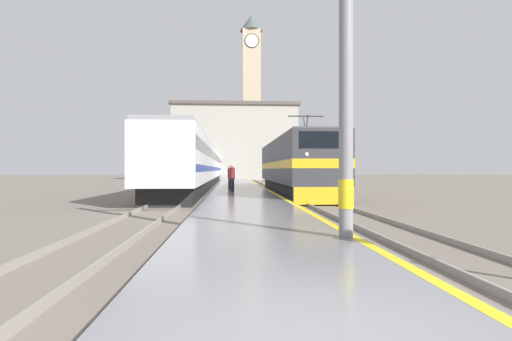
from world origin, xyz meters
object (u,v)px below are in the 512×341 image
(locomotive_train, at_px, (294,166))
(clock_tower, at_px, (251,93))
(person_on_platform, at_px, (232,177))
(second_waiting_passenger, at_px, (230,177))
(passenger_train, at_px, (201,165))
(catenary_mast, at_px, (348,46))

(locomotive_train, distance_m, clock_tower, 48.41)
(person_on_platform, relative_size, second_waiting_passenger, 1.02)
(locomotive_train, height_order, clock_tower, clock_tower)
(locomotive_train, xyz_separation_m, clock_tower, (-0.48, 46.39, 13.84))
(passenger_train, relative_size, catenary_mast, 5.59)
(clock_tower, bearing_deg, locomotive_train, -89.41)
(passenger_train, bearing_deg, catenary_mast, -80.27)
(passenger_train, bearing_deg, person_on_platform, -77.94)
(second_waiting_passenger, relative_size, clock_tower, 0.06)
(passenger_train, bearing_deg, locomotive_train, -60.49)
(passenger_train, distance_m, clock_tower, 36.94)
(second_waiting_passenger, bearing_deg, clock_tower, 85.10)
(passenger_train, height_order, second_waiting_passenger, passenger_train)
(passenger_train, height_order, person_on_platform, passenger_train)
(locomotive_train, distance_m, catenary_mast, 18.89)
(catenary_mast, xyz_separation_m, second_waiting_passenger, (-2.48, 20.39, -3.06))
(person_on_platform, bearing_deg, locomotive_train, 20.08)
(locomotive_train, relative_size, clock_tower, 0.59)
(catenary_mast, height_order, second_waiting_passenger, catenary_mast)
(locomotive_train, distance_m, second_waiting_passenger, 4.70)
(locomotive_train, bearing_deg, second_waiting_passenger, 158.00)
(clock_tower, bearing_deg, passenger_train, -101.30)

